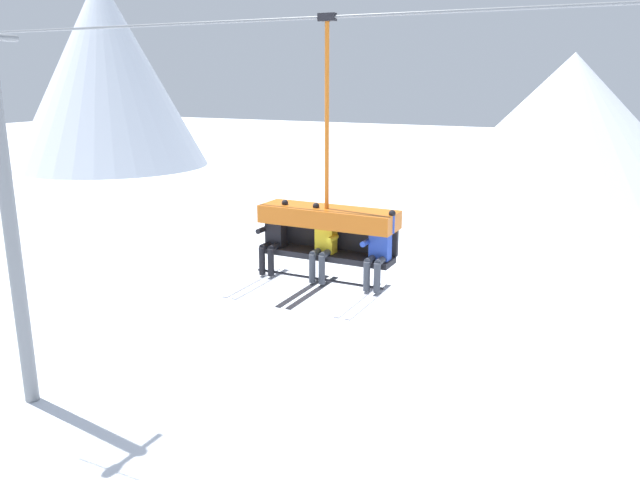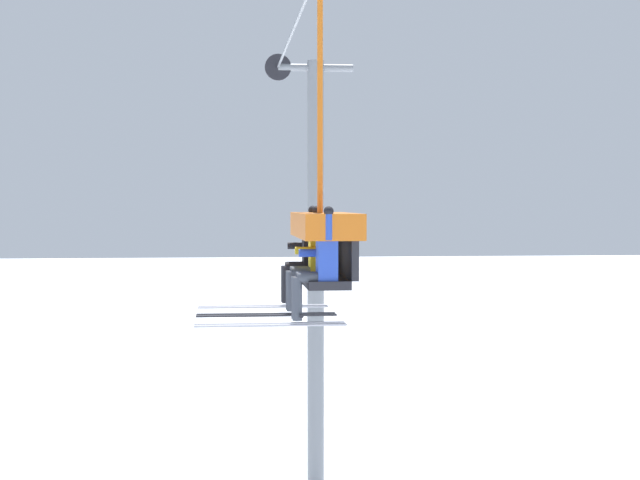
{
  "view_description": "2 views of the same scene",
  "coord_description": "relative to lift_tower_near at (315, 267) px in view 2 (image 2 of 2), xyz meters",
  "views": [
    {
      "loc": [
        5.04,
        -9.92,
        8.19
      ],
      "look_at": [
        0.55,
        -0.81,
        5.54
      ],
      "focal_mm": 35.0,
      "sensor_mm": 36.0,
      "label": 1
    },
    {
      "loc": [
        12.56,
        -1.99,
        6.21
      ],
      "look_at": [
        0.94,
        -0.83,
        5.77
      ],
      "focal_mm": 55.0,
      "sensor_mm": 36.0,
      "label": 2
    }
  ],
  "objects": [
    {
      "name": "skier_blue",
      "position": [
        9.91,
        -0.92,
        0.67
      ],
      "size": [
        0.48,
        1.7,
        1.34
      ],
      "color": "#2847B7"
    },
    {
      "name": "chairlift_chair",
      "position": [
        8.94,
        -0.71,
        0.99
      ],
      "size": [
        2.36,
        0.74,
        4.21
      ],
      "color": "#232328"
    },
    {
      "name": "lift_tower_near",
      "position": [
        0.0,
        0.0,
        0.0
      ],
      "size": [
        0.36,
        1.88,
        9.37
      ],
      "color": "slate",
      "rests_on": "ground_plane"
    },
    {
      "name": "skier_black",
      "position": [
        7.97,
        -0.92,
        0.67
      ],
      "size": [
        0.48,
        1.7,
        1.34
      ],
      "color": "black"
    },
    {
      "name": "skier_yellow",
      "position": [
        8.94,
        -0.92,
        0.67
      ],
      "size": [
        0.48,
        1.7,
        1.34
      ],
      "color": "yellow"
    }
  ]
}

